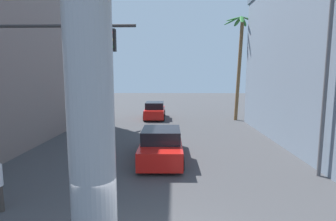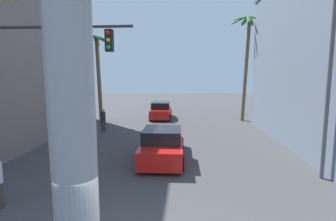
{
  "view_description": "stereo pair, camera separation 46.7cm",
  "coord_description": "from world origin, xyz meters",
  "px_view_note": "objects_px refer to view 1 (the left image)",
  "views": [
    {
      "loc": [
        0.28,
        -4.74,
        4.07
      ],
      "look_at": [
        0.0,
        6.22,
        2.59
      ],
      "focal_mm": 28.0,
      "sensor_mm": 36.0,
      "label": 1
    },
    {
      "loc": [
        0.75,
        -4.72,
        4.07
      ],
      "look_at": [
        0.0,
        6.22,
        2.59
      ],
      "focal_mm": 28.0,
      "sensor_mm": 36.0,
      "label": 2
    }
  ],
  "objects_px": {
    "car_lead": "(161,145)",
    "palm_tree_far_left": "(91,65)",
    "car_far": "(155,111)",
    "pedestrian_far_left": "(98,119)",
    "palm_tree_far_right": "(240,53)",
    "traffic_light_mast": "(29,75)",
    "street_lamp": "(317,57)"
  },
  "relations": [
    {
      "from": "car_lead",
      "to": "palm_tree_far_left",
      "type": "height_order",
      "value": "palm_tree_far_left"
    },
    {
      "from": "car_far",
      "to": "pedestrian_far_left",
      "type": "xyz_separation_m",
      "value": [
        -3.59,
        -6.27,
        0.24
      ]
    },
    {
      "from": "car_lead",
      "to": "pedestrian_far_left",
      "type": "bearing_deg",
      "value": 129.43
    },
    {
      "from": "palm_tree_far_right",
      "to": "palm_tree_far_left",
      "type": "bearing_deg",
      "value": -171.39
    },
    {
      "from": "traffic_light_mast",
      "to": "pedestrian_far_left",
      "type": "height_order",
      "value": "traffic_light_mast"
    },
    {
      "from": "car_lead",
      "to": "palm_tree_far_left",
      "type": "bearing_deg",
      "value": 123.79
    },
    {
      "from": "traffic_light_mast",
      "to": "car_far",
      "type": "xyz_separation_m",
      "value": [
        2.91,
        16.04,
        -3.34
      ]
    },
    {
      "from": "car_far",
      "to": "palm_tree_far_right",
      "type": "relative_size",
      "value": 0.46
    },
    {
      "from": "car_lead",
      "to": "pedestrian_far_left",
      "type": "distance_m",
      "value": 7.62
    },
    {
      "from": "car_lead",
      "to": "car_far",
      "type": "height_order",
      "value": "same"
    },
    {
      "from": "street_lamp",
      "to": "palm_tree_far_right",
      "type": "height_order",
      "value": "palm_tree_far_right"
    },
    {
      "from": "car_lead",
      "to": "palm_tree_far_left",
      "type": "relative_size",
      "value": 0.67
    },
    {
      "from": "traffic_light_mast",
      "to": "street_lamp",
      "type": "bearing_deg",
      "value": 10.21
    },
    {
      "from": "palm_tree_far_left",
      "to": "pedestrian_far_left",
      "type": "distance_m",
      "value": 5.55
    },
    {
      "from": "street_lamp",
      "to": "car_far",
      "type": "relative_size",
      "value": 1.86
    },
    {
      "from": "car_far",
      "to": "street_lamp",
      "type": "bearing_deg",
      "value": -62.53
    },
    {
      "from": "palm_tree_far_right",
      "to": "car_lead",
      "type": "bearing_deg",
      "value": -119.3
    },
    {
      "from": "traffic_light_mast",
      "to": "palm_tree_far_left",
      "type": "distance_m",
      "value": 13.58
    },
    {
      "from": "street_lamp",
      "to": "car_lead",
      "type": "distance_m",
      "value": 7.63
    },
    {
      "from": "car_far",
      "to": "palm_tree_far_left",
      "type": "distance_m",
      "value": 7.11
    },
    {
      "from": "car_far",
      "to": "palm_tree_far_right",
      "type": "xyz_separation_m",
      "value": [
        7.65,
        -0.73,
        5.32
      ]
    },
    {
      "from": "car_far",
      "to": "palm_tree_far_right",
      "type": "bearing_deg",
      "value": -5.48
    },
    {
      "from": "street_lamp",
      "to": "palm_tree_far_left",
      "type": "relative_size",
      "value": 1.06
    },
    {
      "from": "car_far",
      "to": "palm_tree_far_right",
      "type": "distance_m",
      "value": 9.35
    },
    {
      "from": "traffic_light_mast",
      "to": "palm_tree_far_left",
      "type": "bearing_deg",
      "value": 99.27
    },
    {
      "from": "street_lamp",
      "to": "pedestrian_far_left",
      "type": "bearing_deg",
      "value": 144.15
    },
    {
      "from": "street_lamp",
      "to": "traffic_light_mast",
      "type": "distance_m",
      "value": 10.48
    },
    {
      "from": "palm_tree_far_left",
      "to": "pedestrian_far_left",
      "type": "bearing_deg",
      "value": -67.25
    },
    {
      "from": "street_lamp",
      "to": "palm_tree_far_left",
      "type": "distance_m",
      "value": 16.98
    },
    {
      "from": "palm_tree_far_left",
      "to": "street_lamp",
      "type": "bearing_deg",
      "value": -42.73
    },
    {
      "from": "pedestrian_far_left",
      "to": "car_lead",
      "type": "bearing_deg",
      "value": -50.57
    },
    {
      "from": "car_far",
      "to": "pedestrian_far_left",
      "type": "height_order",
      "value": "pedestrian_far_left"
    }
  ]
}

